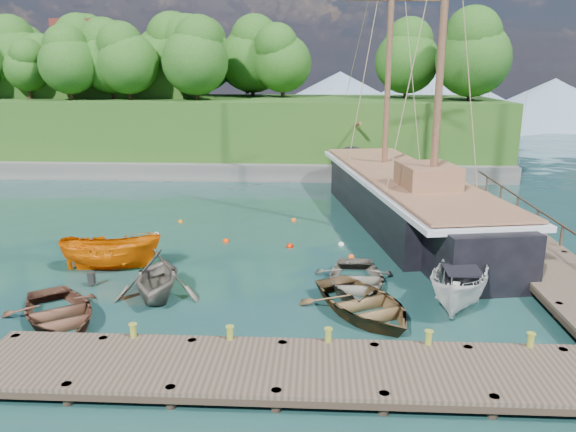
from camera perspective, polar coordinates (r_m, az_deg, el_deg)
name	(u,v)px	position (r m, az deg, el deg)	size (l,w,h in m)	color
ground	(275,293)	(22.40, -1.31, -7.86)	(160.00, 160.00, 0.00)	#183B37
dock_near	(329,371)	(16.32, 4.18, -15.41)	(20.00, 3.20, 1.10)	#44362A
dock_east	(513,236)	(30.45, 21.88, -1.88)	(3.20, 24.00, 1.10)	#44362A
bollard_0	(135,354)	(18.61, -15.28, -13.41)	(0.26, 0.26, 0.45)	olive
bollard_1	(231,357)	(17.94, -5.85, -14.06)	(0.26, 0.26, 0.45)	olive
bollard_2	(328,360)	(17.75, 4.07, -14.34)	(0.26, 0.26, 0.45)	olive
bollard_3	(427,362)	(18.07, 13.93, -14.21)	(0.26, 0.26, 0.45)	olive
bollard_4	(528,365)	(18.87, 23.17, -13.73)	(0.26, 0.26, 0.45)	olive
rowboat_0	(59,323)	(21.52, -22.22, -10.01)	(3.33, 4.67, 0.97)	#523022
rowboat_1	(158,297)	(22.60, -13.04, -8.04)	(3.31, 3.84, 2.02)	#5E574D
rowboat_2	(363,314)	(20.81, 7.66, -9.84)	(3.58, 5.01, 1.04)	brown
rowboat_3	(355,289)	(23.01, 6.86, -7.33)	(3.37, 4.71, 0.98)	#5B554A
motorboat_orange	(112,269)	(26.11, -17.43, -5.20)	(1.68, 4.48, 1.73)	#DA6102
cabin_boat_white	(459,305)	(22.30, 16.99, -8.65)	(1.90, 5.05, 1.95)	white
schooner	(404,202)	(32.87, 11.69, 1.44)	(8.89, 28.69, 21.37)	black
mooring_buoy_0	(103,260)	(27.53, -18.31, -4.22)	(0.28, 0.28, 0.28)	silver
mooring_buoy_1	(226,242)	(28.91, -6.33, -2.63)	(0.34, 0.34, 0.34)	#E33300
mooring_buoy_2	(290,247)	(27.92, 0.19, -3.18)	(0.36, 0.36, 0.36)	red
mooring_buoy_3	(341,245)	(28.36, 5.42, -2.96)	(0.31, 0.31, 0.31)	white
mooring_buoy_4	(181,222)	(32.93, -10.85, -0.63)	(0.27, 0.27, 0.27)	orange
mooring_buoy_5	(294,221)	(32.64, 0.59, -0.49)	(0.31, 0.31, 0.31)	#EB5A12
mooring_buoy_6	(156,235)	(30.68, -13.21, -1.91)	(0.31, 0.31, 0.31)	silver
mooring_buoy_7	(351,258)	(26.56, 6.44, -4.24)	(0.30, 0.30, 0.30)	#EB4E12
headland	(161,102)	(54.03, -12.78, 11.22)	(51.00, 19.31, 12.90)	#474744
distant_ridge	(335,95)	(90.74, 4.83, 12.12)	(117.00, 40.00, 10.00)	#728CA5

